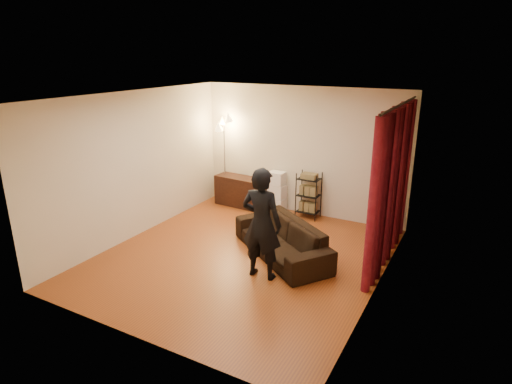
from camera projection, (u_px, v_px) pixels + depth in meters
The scene contains 14 objects.
floor at pixel (243, 257), 7.31m from camera, with size 5.00×5.00×0.00m, color brown.
ceiling at pixel (241, 96), 6.48m from camera, with size 5.00×5.00×0.00m, color white.
wall_back at pixel (302, 152), 8.98m from camera, with size 5.00×5.00×0.00m, color beige.
wall_front at pixel (130, 237), 4.81m from camera, with size 5.00×5.00×0.00m, color beige.
wall_left at pixel (137, 165), 7.92m from camera, with size 5.00×5.00×0.00m, color beige.
wall_right at pixel (383, 204), 5.87m from camera, with size 5.00×5.00×0.00m, color beige.
curtain_rod at pixel (401, 105), 6.48m from camera, with size 0.04×0.04×2.65m, color black.
curtain at pixel (391, 186), 6.89m from camera, with size 0.22×2.65×2.55m, color maroon, non-canonical shape.
sofa at pixel (282, 239), 7.29m from camera, with size 2.09×0.82×0.61m, color black.
person at pixel (262, 224), 6.43m from camera, with size 0.64×0.42×1.75m, color black.
media_cabinet at pixel (240, 191), 9.68m from camera, with size 1.15×0.43×0.67m, color black.
storage_boxes at pixel (277, 191), 9.32m from camera, with size 0.36×0.29×0.89m, color white, non-canonical shape.
wire_shelf at pixel (309, 195), 8.93m from camera, with size 0.45×0.31×0.98m, color black, non-canonical shape.
floor_lamp at pixel (225, 161), 9.66m from camera, with size 0.36×0.36×1.99m, color silver, non-canonical shape.
Camera 1 is at (3.36, -5.69, 3.33)m, focal length 30.00 mm.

